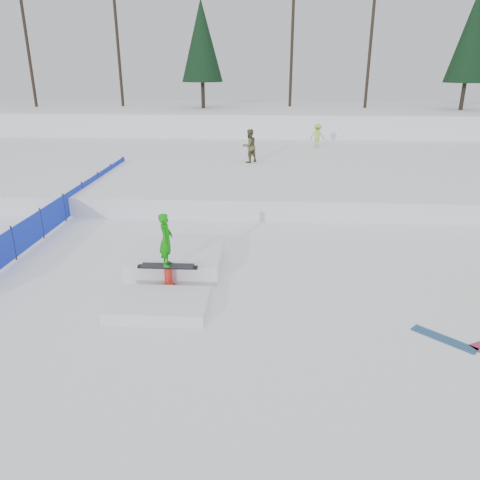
# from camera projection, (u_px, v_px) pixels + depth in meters

# --- Properties ---
(ground) EXTENTS (120.00, 120.00, 0.00)m
(ground) POSITION_uv_depth(u_px,v_px,m) (215.00, 310.00, 11.53)
(ground) COLOR white
(snow_berm) EXTENTS (60.00, 14.00, 2.40)m
(snow_berm) POSITION_uv_depth(u_px,v_px,m) (254.00, 122.00, 39.14)
(snow_berm) COLOR white
(snow_berm) RESTS_ON ground
(snow_midrise) EXTENTS (50.00, 18.00, 0.80)m
(snow_midrise) POSITION_uv_depth(u_px,v_px,m) (246.00, 164.00, 26.34)
(snow_midrise) COLOR white
(snow_midrise) RESTS_ON ground
(safety_fence) EXTENTS (0.05, 16.00, 1.10)m
(safety_fence) POSITION_uv_depth(u_px,v_px,m) (64.00, 207.00, 17.85)
(safety_fence) COLOR #162EC2
(safety_fence) RESTS_ON ground
(treeline) EXTENTS (40.24, 4.22, 10.50)m
(treeline) POSITION_uv_depth(u_px,v_px,m) (336.00, 39.00, 34.99)
(treeline) COLOR black
(treeline) RESTS_ON snow_berm
(walker_olive) EXTENTS (1.07, 1.04, 1.73)m
(walker_olive) POSITION_uv_depth(u_px,v_px,m) (249.00, 146.00, 24.53)
(walker_olive) COLOR brown
(walker_olive) RESTS_ON snow_midrise
(walker_ygreen) EXTENTS (1.08, 0.87, 1.47)m
(walker_ygreen) POSITION_uv_depth(u_px,v_px,m) (317.00, 136.00, 29.02)
(walker_ygreen) COLOR #9DCE3D
(walker_ygreen) RESTS_ON snow_midrise
(loose_board_teal) EXTENTS (1.23, 1.14, 0.03)m
(loose_board_teal) POSITION_uv_depth(u_px,v_px,m) (444.00, 339.00, 10.27)
(loose_board_teal) COLOR navy
(loose_board_teal) RESTS_ON ground
(jib_rail_feature) EXTENTS (2.60, 4.40, 2.11)m
(jib_rail_feature) POSITION_uv_depth(u_px,v_px,m) (172.00, 269.00, 13.06)
(jib_rail_feature) COLOR white
(jib_rail_feature) RESTS_ON ground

